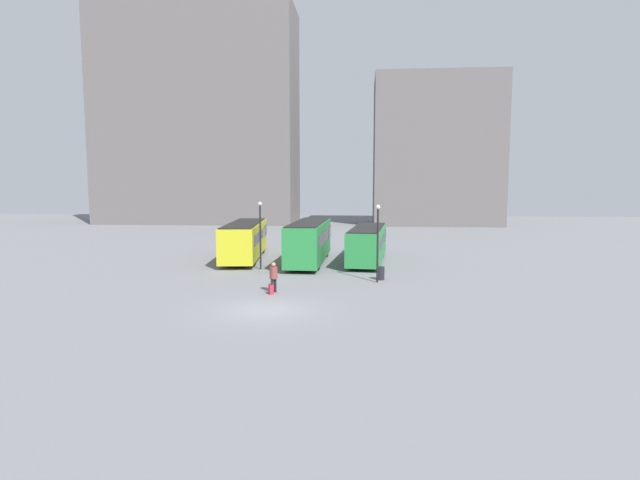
# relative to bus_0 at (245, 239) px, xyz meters

# --- Properties ---
(ground_plane) EXTENTS (160.00, 160.00, 0.00)m
(ground_plane) POSITION_rel_bus_0_xyz_m (5.05, -16.96, -1.64)
(ground_plane) COLOR slate
(building_block_left) EXTENTS (31.73, 11.52, 34.04)m
(building_block_left) POSITION_rel_bus_0_xyz_m (-17.09, 39.93, 15.38)
(building_block_left) COLOR #5B5656
(building_block_left) RESTS_ON ground_plane
(building_block_right) EXTENTS (19.24, 11.48, 22.79)m
(building_block_right) POSITION_rel_bus_0_xyz_m (20.95, 39.93, 9.75)
(building_block_right) COLOR #5B5656
(building_block_right) RESTS_ON ground_plane
(bus_0) EXTENTS (3.84, 11.89, 3.00)m
(bus_0) POSITION_rel_bus_0_xyz_m (0.00, 0.00, 0.00)
(bus_0) COLOR gold
(bus_0) RESTS_ON ground_plane
(bus_1) EXTENTS (2.63, 10.90, 3.24)m
(bus_1) POSITION_rel_bus_0_xyz_m (5.54, -1.72, 0.12)
(bus_1) COLOR #237A38
(bus_1) RESTS_ON ground_plane
(bus_2) EXTENTS (3.32, 10.38, 2.78)m
(bus_2) POSITION_rel_bus_0_xyz_m (10.10, -0.95, -0.13)
(bus_2) COLOR #237A38
(bus_2) RESTS_ON ground_plane
(traveler) EXTENTS (0.58, 0.58, 1.71)m
(traveler) POSITION_rel_bus_0_xyz_m (4.72, -12.90, -0.63)
(traveler) COLOR black
(traveler) RESTS_ON ground_plane
(suitcase) EXTENTS (0.37, 0.48, 0.79)m
(suitcase) POSITION_rel_bus_0_xyz_m (4.67, -13.42, -1.36)
(suitcase) COLOR #B7232D
(suitcase) RESTS_ON ground_plane
(lamp_post_0) EXTENTS (0.28, 0.28, 4.83)m
(lamp_post_0) POSITION_rel_bus_0_xyz_m (10.64, -9.44, 1.26)
(lamp_post_0) COLOR black
(lamp_post_0) RESTS_ON ground_plane
(lamp_post_1) EXTENTS (0.28, 0.28, 4.86)m
(lamp_post_1) POSITION_rel_bus_0_xyz_m (2.37, -5.14, 1.27)
(lamp_post_1) COLOR black
(lamp_post_1) RESTS_ON ground_plane
(trash_bin) EXTENTS (0.52, 0.52, 0.85)m
(trash_bin) POSITION_rel_bus_0_xyz_m (10.86, -8.56, -1.22)
(trash_bin) COLOR black
(trash_bin) RESTS_ON ground_plane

